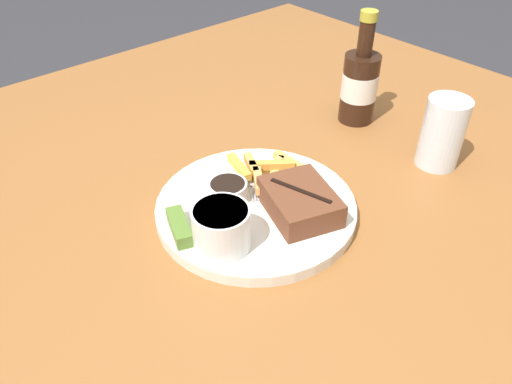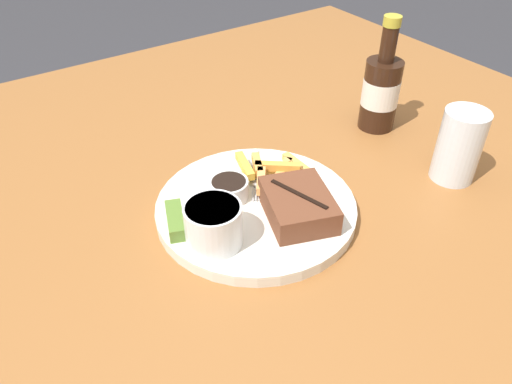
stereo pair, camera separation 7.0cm
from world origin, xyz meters
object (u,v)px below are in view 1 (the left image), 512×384
dinner_plate (256,208)px  coleslaw_cup (221,226)px  fork_utensil (249,172)px  drinking_glass (443,133)px  steak_portion (300,202)px  beer_bottle (360,84)px  dipping_sauce_cup (228,191)px  pickle_spear (180,227)px

dinner_plate → coleslaw_cup: size_ratio=3.86×
fork_utensil → drinking_glass: (0.17, 0.27, 0.04)m
coleslaw_cup → drinking_glass: 0.40m
steak_portion → beer_bottle: bearing=115.0°
dipping_sauce_cup → pickle_spear: bearing=-82.2°
dipping_sauce_cup → pickle_spear: dipping_sauce_cup is taller
dipping_sauce_cup → fork_utensil: bearing=114.1°
dinner_plate → dipping_sauce_cup: (-0.03, -0.02, 0.02)m
dinner_plate → beer_bottle: 0.34m
dinner_plate → fork_utensil: bearing=146.3°
beer_bottle → drinking_glass: bearing=-4.9°
pickle_spear → beer_bottle: 0.45m
pickle_spear → steak_portion: bearing=63.2°
coleslaw_cup → drinking_glass: (0.07, 0.40, 0.01)m
steak_portion → coleslaw_cup: 0.13m
dinner_plate → fork_utensil: 0.08m
dinner_plate → drinking_glass: size_ratio=2.48×
fork_utensil → drinking_glass: 0.31m
dinner_plate → steak_portion: steak_portion is taller
steak_portion → beer_bottle: (-0.14, 0.29, 0.04)m
dinner_plate → fork_utensil: fork_utensil is taller
pickle_spear → drinking_glass: bearing=73.9°
steak_portion → pickle_spear: steak_portion is taller
dipping_sauce_cup → beer_bottle: size_ratio=0.28×
steak_portion → fork_utensil: bearing=175.4°
coleslaw_cup → fork_utensil: size_ratio=0.63×
pickle_spear → fork_utensil: 0.17m
coleslaw_cup → dipping_sauce_cup: size_ratio=1.32×
steak_portion → coleslaw_cup: (-0.02, -0.12, 0.01)m
coleslaw_cup → beer_bottle: bearing=105.7°
pickle_spear → drinking_glass: (0.12, 0.42, 0.03)m
dinner_plate → coleslaw_cup: bearing=-68.5°
steak_portion → fork_utensil: 0.12m
dinner_plate → pickle_spear: bearing=-100.0°
pickle_spear → drinking_glass: drinking_glass is taller
dinner_plate → pickle_spear: pickle_spear is taller
fork_utensil → drinking_glass: drinking_glass is taller
dipping_sauce_cup → pickle_spear: size_ratio=0.79×
coleslaw_cup → dipping_sauce_cup: 0.10m
dipping_sauce_cup → drinking_glass: size_ratio=0.49×
dipping_sauce_cup → beer_bottle: (-0.05, 0.35, 0.04)m
dinner_plate → coleslaw_cup: coleslaw_cup is taller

